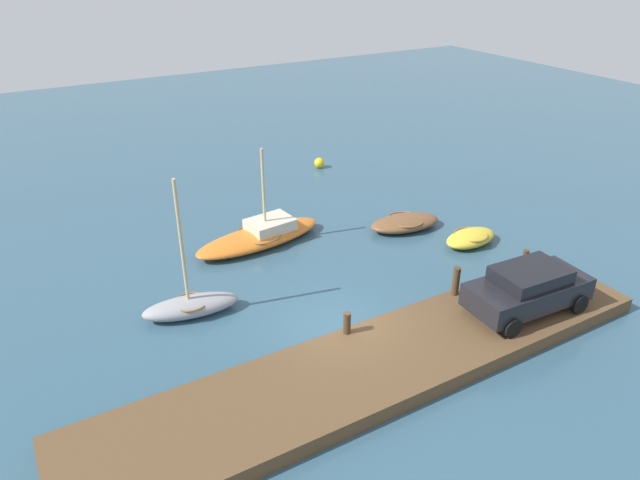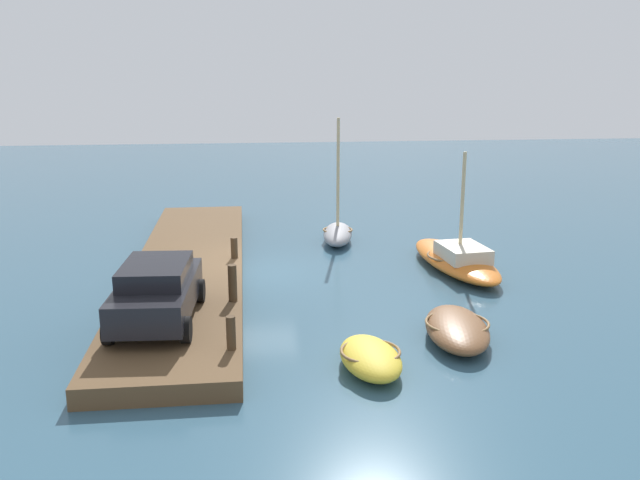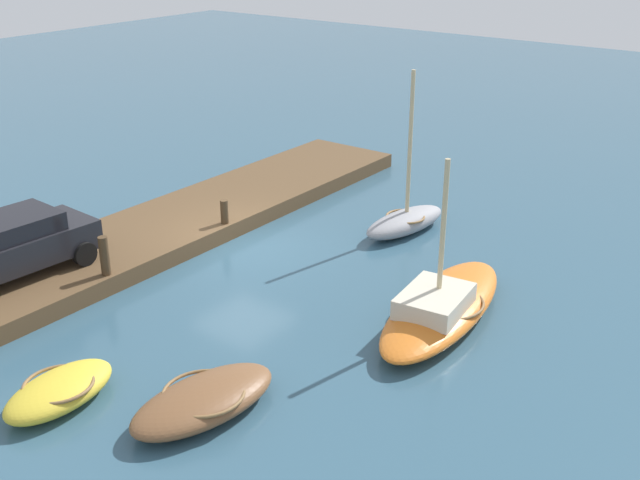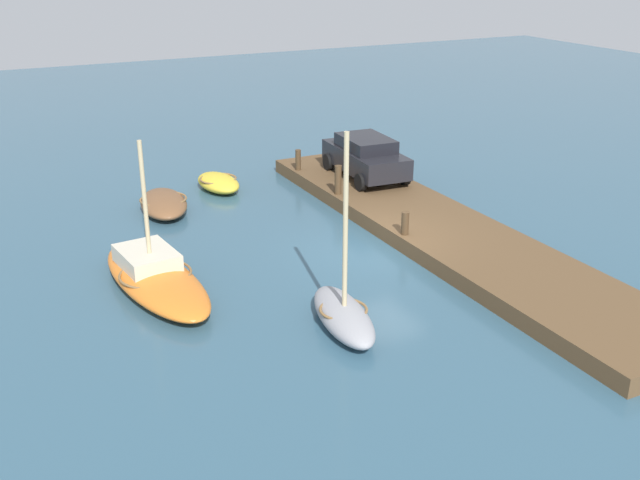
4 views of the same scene
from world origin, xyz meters
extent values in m
plane|color=#33566B|center=(0.00, 0.00, 0.00)|extent=(84.00, 84.00, 0.00)
cube|color=brown|center=(0.00, -2.34, 0.24)|extent=(18.40, 3.54, 0.49)
ellipsoid|color=#939399|center=(-3.84, 3.25, 0.33)|extent=(3.38, 1.64, 0.66)
torus|color=olive|center=(-3.84, 3.25, 0.51)|extent=(1.38, 1.38, 0.07)
cylinder|color=#C6B284|center=(-3.91, 3.26, 2.73)|extent=(0.12, 0.12, 4.41)
ellipsoid|color=brown|center=(6.44, 4.88, 0.30)|extent=(3.41, 2.04, 0.60)
torus|color=olive|center=(6.44, 4.88, 0.47)|extent=(1.87, 1.87, 0.07)
ellipsoid|color=gold|center=(7.92, 2.35, 0.29)|extent=(2.55, 1.51, 0.58)
torus|color=olive|center=(7.92, 2.35, 0.45)|extent=(1.50, 1.50, 0.07)
ellipsoid|color=orange|center=(0.31, 6.79, 0.31)|extent=(5.89, 2.53, 0.63)
torus|color=olive|center=(0.31, 6.79, 0.49)|extent=(2.17, 2.17, 0.07)
cube|color=beige|center=(0.88, 6.85, 0.74)|extent=(2.00, 1.57, 0.48)
cylinder|color=#C6B284|center=(0.63, 6.82, 2.31)|extent=(0.12, 0.12, 3.60)
cylinder|color=#47331E|center=(-0.21, -0.82, 0.85)|extent=(0.23, 0.23, 0.72)
cylinder|color=#47331E|center=(4.18, -0.82, 1.01)|extent=(0.24, 0.24, 1.04)
cube|color=black|center=(5.52, -2.69, 1.19)|extent=(4.20, 2.03, 0.77)
cube|color=black|center=(5.52, -2.69, 1.81)|extent=(2.38, 1.71, 0.47)
cylinder|color=black|center=(4.13, -1.71, 0.81)|extent=(0.65, 0.26, 0.64)
cylinder|color=black|center=(4.03, -3.51, 0.81)|extent=(0.65, 0.26, 0.64)
camera|label=1|loc=(-8.37, -13.17, 11.34)|focal=32.79mm
camera|label=2|loc=(21.97, -0.43, 6.73)|focal=37.64mm
camera|label=3|loc=(15.05, 14.14, 9.03)|focal=43.02mm
camera|label=4|loc=(-18.08, 10.97, 8.84)|focal=41.87mm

